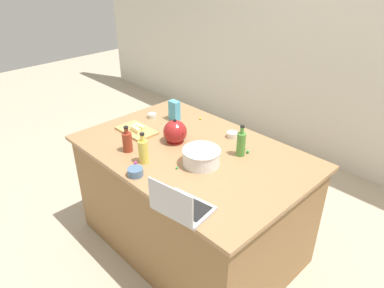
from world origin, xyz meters
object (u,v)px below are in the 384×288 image
object	(u,v)px
bottle_soy	(127,141)
bottle_oil	(143,151)
candy_bag	(174,111)
laptop	(180,206)
ramekin_wide	(135,172)
mixing_bowl_large	(201,156)
cutting_board	(137,131)
butter_stick_left	(136,129)
butter_stick_right	(139,127)
kettle	(175,132)
ramekin_small	(152,116)
ramekin_medium	(232,135)
bottle_olive	(241,143)

from	to	relation	value
bottle_soy	bottle_oil	bearing A→B (deg)	-3.07
candy_bag	laptop	bearing A→B (deg)	-40.21
bottle_soy	ramekin_wide	world-z (taller)	bottle_soy
mixing_bowl_large	cutting_board	distance (m)	0.71
bottle_oil	butter_stick_left	distance (m)	0.45
bottle_oil	cutting_board	distance (m)	0.48
bottle_soy	butter_stick_right	size ratio (longest dim) A/B	1.78
kettle	ramekin_wide	world-z (taller)	kettle
bottle_soy	cutting_board	xyz separation A→B (m)	(-0.21, 0.23, -0.07)
cutting_board	butter_stick_right	xyz separation A→B (m)	(0.01, 0.02, 0.03)
laptop	mixing_bowl_large	xyz separation A→B (m)	(-0.27, 0.44, 0.01)
laptop	bottle_soy	world-z (taller)	laptop
ramekin_small	kettle	bearing A→B (deg)	-16.97
bottle_oil	candy_bag	size ratio (longest dim) A/B	1.32
ramekin_wide	butter_stick_left	bearing A→B (deg)	143.47
ramekin_small	ramekin_medium	world-z (taller)	ramekin_medium
bottle_soy	ramekin_wide	size ratio (longest dim) A/B	1.91
mixing_bowl_large	ramekin_small	distance (m)	0.86
mixing_bowl_large	bottle_soy	xyz separation A→B (m)	(-0.50, -0.25, 0.02)
bottle_soy	butter_stick_left	world-z (taller)	bottle_soy
mixing_bowl_large	cutting_board	world-z (taller)	mixing_bowl_large
mixing_bowl_large	bottle_oil	distance (m)	0.40
bottle_olive	ramekin_small	size ratio (longest dim) A/B	3.13
bottle_olive	ramekin_medium	size ratio (longest dim) A/B	2.73
mixing_bowl_large	bottle_olive	bearing A→B (deg)	69.36
bottle_oil	bottle_olive	size ratio (longest dim) A/B	0.96
bottle_soy	kettle	bearing A→B (deg)	68.90
butter_stick_left	kettle	bearing A→B (deg)	23.49
bottle_olive	laptop	bearing A→B (deg)	-77.36
candy_bag	bottle_soy	bearing A→B (deg)	-74.57
mixing_bowl_large	bottle_soy	world-z (taller)	bottle_soy
laptop	ramekin_medium	xyz separation A→B (m)	(-0.38, 0.90, -0.03)
bottle_olive	butter_stick_left	xyz separation A→B (m)	(-0.79, -0.34, -0.06)
mixing_bowl_large	ramekin_wide	size ratio (longest dim) A/B	2.57
bottle_soy	ramekin_small	distance (m)	0.59
kettle	cutting_board	xyz separation A→B (m)	(-0.34, -0.11, -0.07)
butter_stick_left	butter_stick_right	distance (m)	0.05
butter_stick_left	ramekin_wide	distance (m)	0.60
cutting_board	butter_stick_right	world-z (taller)	butter_stick_right
laptop	bottle_soy	size ratio (longest dim) A/B	1.73
cutting_board	bottle_olive	bearing A→B (deg)	21.08
laptop	ramekin_medium	size ratio (longest dim) A/B	3.98
mixing_bowl_large	butter_stick_right	xyz separation A→B (m)	(-0.70, -0.00, -0.02)
ramekin_small	ramekin_medium	xyz separation A→B (m)	(0.72, 0.22, 0.00)
bottle_oil	butter_stick_right	distance (m)	0.49
mixing_bowl_large	bottle_olive	size ratio (longest dim) A/B	1.13
ramekin_medium	cutting_board	bearing A→B (deg)	-141.21
kettle	butter_stick_left	bearing A→B (deg)	-156.51
bottle_soy	butter_stick_right	distance (m)	0.32
bottle_soy	butter_stick_right	xyz separation A→B (m)	(-0.20, 0.25, -0.04)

